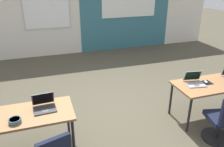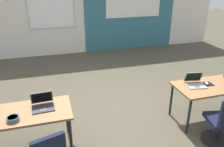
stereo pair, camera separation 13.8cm
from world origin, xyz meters
name	(u,v)px [view 2 (the right image)]	position (x,y,z in m)	size (l,w,h in m)	color
ground_plane	(117,114)	(0.00, 0.00, 0.00)	(24.00, 24.00, 0.00)	#4C4738
back_wall_assembly	(82,11)	(0.05, 4.20, 1.41)	(10.00, 0.27, 2.80)	silver
desk_near_left	(17,117)	(-1.75, -0.60, 0.66)	(1.60, 0.70, 0.72)	olive
desk_near_right	(217,87)	(1.75, -0.60, 0.66)	(1.60, 0.70, 0.72)	olive
laptop_near_right_inner	(195,83)	(1.33, -0.51, 0.77)	(0.38, 0.36, 0.23)	#9E9EA3
mousepad_near_right_inner	(207,84)	(1.56, -0.55, 0.72)	(0.22, 0.19, 0.00)	black
mouse_near_right_inner	(207,83)	(1.56, -0.55, 0.74)	(0.09, 0.11, 0.03)	silver
chair_near_right_inner	(223,125)	(1.37, -1.30, 0.38)	(0.52, 0.58, 0.92)	black
laptop_near_left_inner	(43,105)	(-1.36, -0.54, 0.77)	(0.35, 0.32, 0.23)	#333338
snack_bowl	(13,118)	(-1.77, -0.78, 0.76)	(0.18, 0.18, 0.06)	#3D6070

